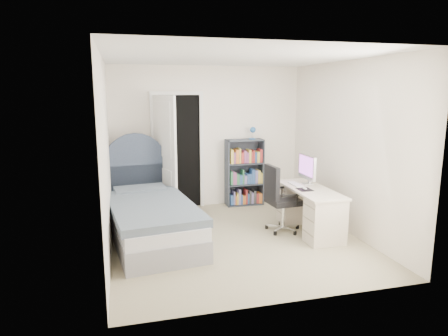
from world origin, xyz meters
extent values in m
cube|color=gray|center=(0.00, 0.00, -0.03)|extent=(3.40, 3.60, 0.05)
cube|color=white|center=(0.00, 0.00, 2.52)|extent=(3.40, 3.60, 0.05)
cube|color=white|center=(0.00, 1.82, 1.25)|extent=(3.40, 0.05, 2.50)
cube|color=white|center=(0.00, -1.82, 1.25)|extent=(3.40, 0.05, 2.50)
cube|color=white|center=(-1.72, 0.00, 1.25)|extent=(0.05, 3.60, 2.50)
cube|color=white|center=(1.72, 0.00, 1.25)|extent=(0.05, 3.60, 2.50)
cube|color=black|center=(-0.55, 1.80, 1.00)|extent=(0.80, 0.01, 2.00)
cube|color=white|center=(-0.98, 1.77, 1.00)|extent=(0.06, 0.06, 2.00)
cube|color=white|center=(-0.12, 1.77, 1.00)|extent=(0.06, 0.06, 2.00)
cube|color=white|center=(-0.55, 1.77, 2.03)|extent=(0.92, 0.06, 0.06)
cube|color=white|center=(-0.82, 1.39, 1.00)|extent=(0.30, 0.77, 2.00)
cube|color=gray|center=(-1.15, 0.28, 0.14)|extent=(1.31, 2.31, 0.29)
cube|color=silver|center=(-1.15, 0.28, 0.36)|extent=(1.28, 2.26, 0.18)
cube|color=slate|center=(-1.14, 0.17, 0.49)|extent=(1.31, 1.99, 0.11)
cube|color=slate|center=(-1.25, 1.06, 0.52)|extent=(0.83, 0.53, 0.13)
cube|color=#394459|center=(-1.29, 1.41, 0.44)|extent=(1.04, 0.20, 0.88)
cylinder|color=#394459|center=(-1.29, 1.41, 0.88)|extent=(1.04, 0.20, 1.04)
cylinder|color=#DCC687|center=(-1.19, 1.42, 0.25)|extent=(0.04, 0.04, 0.50)
cylinder|color=#DCC687|center=(-1.19, 1.76, 0.25)|extent=(0.04, 0.04, 0.50)
cylinder|color=#DCC687|center=(-0.85, 1.42, 0.25)|extent=(0.04, 0.04, 0.50)
cylinder|color=#DCC687|center=(-0.85, 1.76, 0.25)|extent=(0.04, 0.04, 0.50)
cube|color=#DCC687|center=(-1.02, 1.59, 0.49)|extent=(0.40, 0.40, 0.03)
cube|color=#DCC687|center=(-1.02, 1.59, 0.18)|extent=(0.36, 0.36, 0.02)
cube|color=#B24C33|center=(-1.07, 1.59, 0.52)|extent=(0.16, 0.22, 0.03)
cube|color=#3F598C|center=(-1.07, 1.59, 0.55)|extent=(0.15, 0.21, 0.03)
cube|color=#D8CC7F|center=(-1.07, 1.59, 0.58)|extent=(0.14, 0.20, 0.03)
cylinder|color=silver|center=(-0.75, 1.51, 0.01)|extent=(0.21, 0.21, 0.02)
cylinder|color=silver|center=(-0.75, 1.51, 0.74)|extent=(0.02, 0.02, 1.46)
sphere|color=silver|center=(-0.69, 1.47, 1.44)|extent=(0.08, 0.08, 0.08)
cube|color=#38404D|center=(0.32, 1.65, 0.60)|extent=(0.02, 0.29, 1.21)
cube|color=#38404D|center=(0.97, 1.65, 0.60)|extent=(0.02, 0.29, 1.21)
cube|color=#38404D|center=(0.65, 1.65, 1.20)|extent=(0.68, 0.29, 0.02)
cube|color=#38404D|center=(0.65, 1.65, 0.01)|extent=(0.68, 0.29, 0.02)
cube|color=#38404D|center=(0.65, 1.80, 0.60)|extent=(0.68, 0.01, 1.21)
cube|color=#38404D|center=(0.65, 1.65, 0.39)|extent=(0.64, 0.27, 0.02)
cube|color=#38404D|center=(0.65, 1.65, 0.77)|extent=(0.64, 0.27, 0.02)
cylinder|color=#2560A4|center=(0.79, 1.65, 1.22)|extent=(0.12, 0.12, 0.02)
cylinder|color=silver|center=(0.79, 1.65, 1.30)|extent=(0.02, 0.02, 0.15)
sphere|color=#2560A4|center=(0.79, 1.63, 1.38)|extent=(0.11, 0.11, 0.11)
cube|color=#335999|center=(0.39, 1.63, 0.12)|extent=(0.06, 0.20, 0.18)
cube|color=#7F72B2|center=(0.43, 1.63, 0.15)|extent=(0.02, 0.20, 0.24)
cube|color=orange|center=(0.46, 1.63, 0.11)|extent=(0.02, 0.20, 0.16)
cube|color=#D8BF4C|center=(0.49, 1.63, 0.13)|extent=(0.03, 0.20, 0.21)
cube|color=#7F72B2|center=(0.53, 1.63, 0.16)|extent=(0.04, 0.20, 0.27)
cube|color=#335999|center=(0.57, 1.63, 0.12)|extent=(0.03, 0.20, 0.18)
cube|color=orange|center=(0.62, 1.63, 0.11)|extent=(0.05, 0.20, 0.16)
cube|color=#B23333|center=(0.66, 1.63, 0.16)|extent=(0.03, 0.20, 0.27)
cube|color=#335999|center=(0.70, 1.63, 0.12)|extent=(0.03, 0.20, 0.18)
cube|color=#3F3F3F|center=(0.73, 1.63, 0.15)|extent=(0.03, 0.20, 0.24)
cube|color=#7F72B2|center=(0.78, 1.63, 0.13)|extent=(0.04, 0.20, 0.20)
cube|color=#3F3F3F|center=(0.83, 1.63, 0.15)|extent=(0.04, 0.20, 0.23)
cube|color=#B23333|center=(0.88, 1.63, 0.12)|extent=(0.04, 0.20, 0.18)
cube|color=orange|center=(0.93, 1.63, 0.12)|extent=(0.06, 0.20, 0.18)
cube|color=#337F4C|center=(0.38, 1.63, 0.53)|extent=(0.04, 0.20, 0.24)
cube|color=#994C7F|center=(0.42, 1.63, 0.52)|extent=(0.03, 0.20, 0.24)
cube|color=#994C7F|center=(0.46, 1.63, 0.51)|extent=(0.03, 0.20, 0.21)
cube|color=#337F4C|center=(0.50, 1.63, 0.50)|extent=(0.05, 0.20, 0.18)
cube|color=#335999|center=(0.56, 1.63, 0.49)|extent=(0.05, 0.20, 0.17)
cube|color=#337F4C|center=(0.60, 1.63, 0.54)|extent=(0.02, 0.20, 0.26)
cube|color=#7F72B2|center=(0.64, 1.63, 0.49)|extent=(0.05, 0.20, 0.16)
cube|color=#335999|center=(0.70, 1.63, 0.49)|extent=(0.06, 0.20, 0.17)
cube|color=#335999|center=(0.75, 1.63, 0.49)|extent=(0.02, 0.20, 0.18)
cube|color=#335999|center=(0.79, 1.63, 0.53)|extent=(0.06, 0.20, 0.25)
cube|color=#7F72B2|center=(0.85, 1.63, 0.52)|extent=(0.05, 0.20, 0.24)
cube|color=#D8BF4C|center=(0.90, 1.63, 0.52)|extent=(0.04, 0.20, 0.24)
cube|color=#D8BF4C|center=(0.96, 1.63, 0.50)|extent=(0.05, 0.20, 0.19)
cube|color=#D8BF4C|center=(0.39, 1.63, 0.92)|extent=(0.05, 0.20, 0.25)
cube|color=#994C7F|center=(0.43, 1.63, 0.89)|extent=(0.03, 0.20, 0.20)
cube|color=orange|center=(0.48, 1.63, 0.92)|extent=(0.06, 0.20, 0.25)
cube|color=#D8BF4C|center=(0.53, 1.63, 0.93)|extent=(0.03, 0.20, 0.26)
cube|color=#B23333|center=(0.58, 1.63, 0.89)|extent=(0.05, 0.20, 0.19)
cube|color=#994C7F|center=(0.63, 1.63, 0.90)|extent=(0.04, 0.20, 0.22)
cube|color=#994C7F|center=(0.68, 1.63, 0.89)|extent=(0.04, 0.20, 0.19)
cube|color=#D8BF4C|center=(0.72, 1.63, 0.91)|extent=(0.04, 0.20, 0.23)
cube|color=#B23333|center=(0.76, 1.63, 0.89)|extent=(0.03, 0.20, 0.20)
cube|color=#B23333|center=(0.79, 1.63, 0.91)|extent=(0.03, 0.20, 0.22)
cube|color=#335999|center=(0.83, 1.63, 0.89)|extent=(0.04, 0.20, 0.19)
cube|color=#D8BF4C|center=(0.88, 1.63, 0.89)|extent=(0.05, 0.20, 0.19)
cube|color=#B23333|center=(0.93, 1.63, 0.91)|extent=(0.04, 0.20, 0.24)
cube|color=beige|center=(1.15, 0.03, 0.64)|extent=(0.54, 1.35, 0.03)
cube|color=beige|center=(1.15, -0.45, 0.31)|extent=(0.50, 0.36, 0.63)
cube|color=beige|center=(1.15, 0.50, 0.31)|extent=(0.50, 0.36, 0.63)
cube|color=silver|center=(1.24, 0.30, 0.67)|extent=(0.14, 0.14, 0.01)
cube|color=silver|center=(1.26, 0.30, 0.77)|extent=(0.03, 0.05, 0.20)
cube|color=silver|center=(1.22, 0.30, 0.93)|extent=(0.04, 0.51, 0.36)
cube|color=#BF58D7|center=(1.20, 0.30, 0.95)|extent=(0.00, 0.45, 0.29)
cube|color=white|center=(1.04, 0.30, 0.67)|extent=(0.12, 0.36, 0.02)
cube|color=black|center=(1.04, -0.02, 0.66)|extent=(0.20, 0.23, 0.00)
ellipsoid|color=white|center=(1.04, -0.02, 0.68)|extent=(0.05, 0.09, 0.03)
cube|color=silver|center=(0.91, 0.17, 0.05)|extent=(0.26, 0.06, 0.02)
cylinder|color=black|center=(1.04, 0.18, 0.03)|extent=(0.05, 0.05, 0.05)
cube|color=silver|center=(0.82, 0.28, 0.05)|extent=(0.10, 0.26, 0.02)
cylinder|color=black|center=(0.85, 0.40, 0.03)|extent=(0.05, 0.05, 0.05)
cube|color=silver|center=(0.69, 0.22, 0.05)|extent=(0.24, 0.17, 0.02)
cylinder|color=black|center=(0.58, 0.29, 0.03)|extent=(0.05, 0.05, 0.05)
cube|color=silver|center=(0.70, 0.08, 0.05)|extent=(0.22, 0.19, 0.02)
cylinder|color=black|center=(0.60, 0.00, 0.03)|extent=(0.05, 0.05, 0.05)
cube|color=silver|center=(0.84, 0.05, 0.05)|extent=(0.13, 0.25, 0.02)
cylinder|color=black|center=(0.89, -0.07, 0.03)|extent=(0.05, 0.05, 0.05)
cylinder|color=silver|center=(0.79, 0.16, 0.25)|extent=(0.05, 0.05, 0.38)
cube|color=black|center=(0.79, 0.16, 0.46)|extent=(0.47, 0.47, 0.08)
cube|color=black|center=(0.59, 0.14, 0.75)|extent=(0.09, 0.41, 0.50)
cube|color=black|center=(0.79, -0.08, 0.60)|extent=(0.28, 0.06, 0.03)
cube|color=black|center=(0.76, 0.40, 0.60)|extent=(0.28, 0.06, 0.03)
camera|label=1|loc=(-1.51, -5.16, 2.07)|focal=32.00mm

